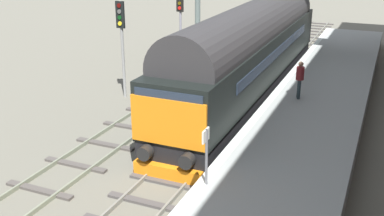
# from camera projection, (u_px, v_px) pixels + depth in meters

# --- Properties ---
(ground_plane) EXTENTS (140.00, 140.00, 0.00)m
(ground_plane) POSITION_uv_depth(u_px,v_px,m) (196.00, 151.00, 17.45)
(ground_plane) COLOR #666457
(ground_plane) RESTS_ON ground
(track_main) EXTENTS (2.50, 60.00, 0.15)m
(track_main) POSITION_uv_depth(u_px,v_px,m) (196.00, 150.00, 17.43)
(track_main) COLOR slate
(track_main) RESTS_ON ground
(track_adjacent_west) EXTENTS (2.50, 60.00, 0.15)m
(track_adjacent_west) POSITION_uv_depth(u_px,v_px,m) (118.00, 135.00, 18.70)
(track_adjacent_west) COLOR gray
(track_adjacent_west) RESTS_ON ground
(station_platform) EXTENTS (4.00, 44.00, 1.01)m
(station_platform) POSITION_uv_depth(u_px,v_px,m) (293.00, 156.00, 15.94)
(station_platform) COLOR #99A09D
(station_platform) RESTS_ON ground
(diesel_locomotive) EXTENTS (2.74, 18.74, 4.68)m
(diesel_locomotive) POSITION_uv_depth(u_px,v_px,m) (251.00, 48.00, 22.46)
(diesel_locomotive) COLOR black
(diesel_locomotive) RESTS_ON ground
(signal_post_mid) EXTENTS (0.44, 0.22, 4.75)m
(signal_post_mid) POSITION_uv_depth(u_px,v_px,m) (122.00, 36.00, 22.27)
(signal_post_mid) COLOR gray
(signal_post_mid) RESTS_ON ground
(signal_post_far) EXTENTS (0.44, 0.22, 4.30)m
(signal_post_far) POSITION_uv_depth(u_px,v_px,m) (180.00, 21.00, 28.20)
(signal_post_far) COLOR gray
(signal_post_far) RESTS_ON ground
(platform_number_sign) EXTENTS (0.10, 0.44, 1.66)m
(platform_number_sign) POSITION_uv_depth(u_px,v_px,m) (206.00, 148.00, 12.75)
(platform_number_sign) COLOR slate
(platform_number_sign) RESTS_ON station_platform
(waiting_passenger) EXTENTS (0.43, 0.49, 1.64)m
(waiting_passenger) POSITION_uv_depth(u_px,v_px,m) (300.00, 76.00, 19.72)
(waiting_passenger) COLOR #263338
(waiting_passenger) RESTS_ON station_platform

